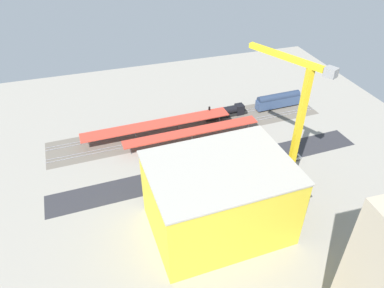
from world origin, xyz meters
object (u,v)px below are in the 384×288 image
parked_car_2 (249,167)px  street_tree_2 (189,149)px  passenger_coach (278,100)px  parked_car_0 (293,158)px  parked_car_3 (225,172)px  locomotive (226,112)px  street_tree_0 (201,150)px  box_truck_1 (239,167)px  tower_crane (295,125)px  parked_car_1 (269,162)px  box_truck_0 (200,177)px  platform_canopy_near (192,132)px  parked_car_4 (200,176)px  street_tree_1 (230,141)px  construction_building (219,199)px  traffic_light (182,151)px  platform_canopy_far (157,124)px

parked_car_2 → street_tree_2: 18.44m
passenger_coach → street_tree_2: bearing=27.5°
parked_car_0 → parked_car_3: size_ratio=1.14×
locomotive → street_tree_0: size_ratio=2.57×
box_truck_1 → street_tree_2: street_tree_2 is taller
parked_car_0 → tower_crane: (10.33, 11.61, 21.08)m
passenger_coach → parked_car_0: 31.74m
parked_car_1 → box_truck_0: 21.99m
passenger_coach → box_truck_1: (28.94, 30.07, -1.40)m
platform_canopy_near → tower_crane: 38.54m
parked_car_4 → street_tree_1: (-12.17, -7.75, 4.39)m
parked_car_1 → street_tree_1: street_tree_1 is taller
parked_car_0 → parked_car_3: parked_car_0 is taller
platform_canopy_near → parked_car_2: (-11.61, 18.61, -3.12)m
locomotive → construction_building: bearing=65.7°
street_tree_0 → traffic_light: (5.77, -0.31, 0.61)m
street_tree_1 → traffic_light: bearing=-1.4°
passenger_coach → parked_car_1: 35.23m
tower_crane → street_tree_2: (20.33, -19.78, -16.75)m
parked_car_2 → platform_canopy_far: bearing=-51.2°
locomotive → parked_car_1: size_ratio=3.45×
parked_car_2 → street_tree_2: (15.87, -8.32, 4.34)m
parked_car_2 → street_tree_1: street_tree_1 is taller
locomotive → box_truck_1: size_ratio=1.69×
box_truck_1 → platform_canopy_near: bearing=-66.3°
parked_car_3 → street_tree_2: street_tree_2 is taller
locomotive → tower_crane: 45.94m
passenger_coach → platform_canopy_far: bearing=4.1°
locomotive → box_truck_1: locomotive is taller
passenger_coach → parked_car_1: (18.93, 29.62, -2.28)m
street_tree_1 → platform_canopy_near: bearing=-49.9°
parked_car_0 → street_tree_0: size_ratio=0.75×
street_tree_0 → tower_crane: bearing=130.1°
street_tree_2 → traffic_light: 2.00m
construction_building → tower_crane: 25.19m
construction_building → box_truck_1: construction_building is taller
parked_car_3 → tower_crane: tower_crane is taller
construction_building → parked_car_4: bearing=-97.2°
platform_canopy_far → parked_car_1: platform_canopy_far is taller
parked_car_1 → street_tree_2: (22.52, -8.03, 4.27)m
parked_car_3 → construction_building: construction_building is taller
box_truck_1 → traffic_light: 17.14m
parked_car_1 → box_truck_1: size_ratio=0.49×
traffic_light → parked_car_2: bearing=154.5°
box_truck_1 → street_tree_2: size_ratio=1.31×
street_tree_1 → street_tree_2: bearing=-0.7°
street_tree_0 → parked_car_4: bearing=69.5°
locomotive → street_tree_2: street_tree_2 is taller
traffic_light → box_truck_0: bearing=105.5°
passenger_coach → parked_car_0: (10.78, 29.76, -2.35)m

